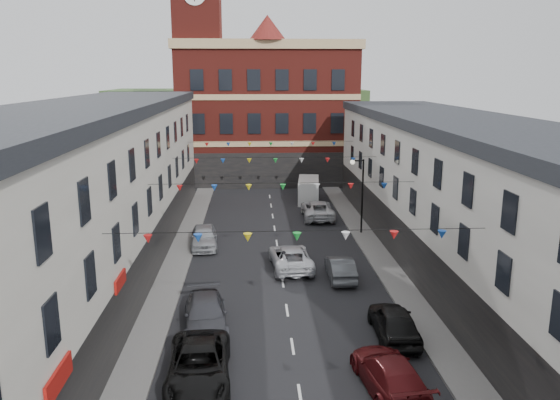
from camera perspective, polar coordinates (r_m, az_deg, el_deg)
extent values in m
plane|color=black|center=(29.95, 0.74, -11.45)|extent=(160.00, 160.00, 0.00)
cube|color=#605E5B|center=(32.11, -12.08, -9.87)|extent=(1.80, 64.00, 0.15)
cube|color=#605E5B|center=(32.87, 12.76, -9.35)|extent=(1.80, 64.00, 0.15)
cube|color=beige|center=(30.83, -21.83, -1.83)|extent=(8.00, 56.00, 10.00)
cube|color=black|center=(29.99, -22.70, 8.10)|extent=(8.40, 56.00, 0.70)
cube|color=black|center=(30.78, -14.07, -7.94)|extent=(0.12, 56.00, 3.20)
cube|color=silver|center=(32.29, 22.04, -2.13)|extent=(8.00, 56.00, 9.00)
cube|color=black|center=(31.45, 22.80, 6.44)|extent=(8.40, 56.00, 0.70)
cube|color=black|center=(31.67, 14.88, -7.38)|extent=(0.12, 56.00, 3.20)
cube|color=maroon|center=(65.41, -1.41, 8.72)|extent=(20.00, 12.00, 15.00)
cube|color=tan|center=(65.30, -1.45, 15.74)|extent=(20.60, 12.60, 1.00)
cone|color=maroon|center=(60.42, -1.33, 17.57)|extent=(4.00, 4.00, 2.60)
cube|color=maroon|center=(62.46, -8.42, 12.52)|extent=(5.00, 5.00, 24.00)
cube|color=#2E4721|center=(89.53, -4.42, 8.24)|extent=(40.00, 14.00, 10.00)
cylinder|color=black|center=(43.12, 8.59, 0.28)|extent=(0.14, 0.14, 6.00)
cylinder|color=black|center=(42.51, 8.19, 4.09)|extent=(0.90, 0.10, 0.10)
sphere|color=beige|center=(42.44, 7.59, 3.95)|extent=(0.36, 0.36, 0.36)
imported|color=black|center=(23.56, -8.48, -16.73)|extent=(2.78, 5.64, 1.54)
imported|color=#3D3E45|center=(27.96, -7.78, -11.75)|extent=(2.66, 5.35, 1.49)
imported|color=#9EA1A7|center=(40.34, -7.95, -3.82)|extent=(2.25, 4.83, 1.60)
imported|color=#521013|center=(23.22, 11.40, -17.40)|extent=(2.70, 5.36, 1.49)
imported|color=black|center=(27.36, 11.84, -12.38)|extent=(1.98, 4.73, 1.60)
imported|color=#4C4F54|center=(34.22, 6.32, -7.06)|extent=(1.51, 4.27, 1.41)
imported|color=silver|center=(48.09, 3.95, -0.99)|extent=(2.68, 5.70, 1.58)
imported|color=silver|center=(35.77, 1.13, -5.99)|extent=(2.88, 5.58, 1.50)
cube|color=silver|center=(54.34, 3.00, 1.04)|extent=(2.54, 5.32, 2.27)
imported|color=black|center=(34.65, 0.40, -6.59)|extent=(0.66, 0.55, 1.55)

